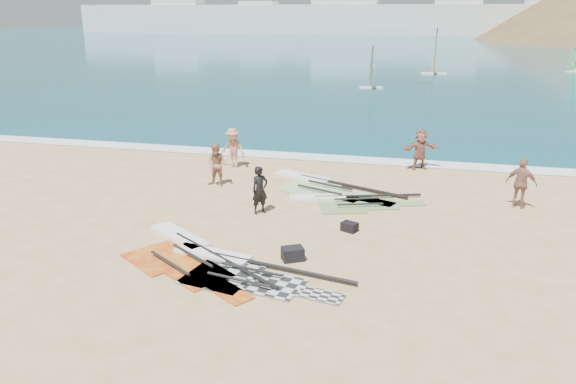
% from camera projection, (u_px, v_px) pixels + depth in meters
% --- Properties ---
extents(ground, '(300.00, 300.00, 0.00)m').
position_uv_depth(ground, '(280.00, 277.00, 14.56)').
color(ground, '#D6AF7D').
rests_on(ground, ground).
extents(sea, '(300.00, 240.00, 0.06)m').
position_uv_depth(sea, '(415.00, 38.00, 136.52)').
color(sea, '#0B4152').
rests_on(sea, ground).
extents(surf_line, '(300.00, 1.20, 0.04)m').
position_uv_depth(surf_line, '(347.00, 160.00, 25.93)').
color(surf_line, white).
rests_on(surf_line, ground).
extents(far_town, '(160.00, 8.00, 12.00)m').
position_uv_depth(far_town, '(360.00, 18.00, 155.30)').
color(far_town, white).
rests_on(far_town, ground).
extents(rig_grey, '(5.36, 2.62, 0.20)m').
position_uv_depth(rig_grey, '(238.00, 269.00, 14.91)').
color(rig_grey, black).
rests_on(rig_grey, ground).
extents(rig_green, '(5.59, 3.70, 0.20)m').
position_uv_depth(rig_green, '(321.00, 185.00, 22.02)').
color(rig_green, '#65A825').
rests_on(rig_green, ground).
extents(rig_orange, '(4.95, 2.77, 0.19)m').
position_uv_depth(rig_orange, '(345.00, 201.00, 20.17)').
color(rig_orange, orange).
rests_on(rig_orange, ground).
extents(rig_red, '(4.99, 4.50, 0.20)m').
position_uv_depth(rig_red, '(186.00, 253.00, 15.88)').
color(rig_red, '#B80A0F').
rests_on(rig_red, ground).
extents(gear_bag_near, '(0.72, 0.65, 0.37)m').
position_uv_depth(gear_bag_near, '(293.00, 254.00, 15.50)').
color(gear_bag_near, black).
rests_on(gear_bag_near, ground).
extents(gear_bag_far, '(0.58, 0.52, 0.29)m').
position_uv_depth(gear_bag_far, '(349.00, 227.00, 17.53)').
color(gear_bag_far, black).
rests_on(gear_bag_far, ground).
extents(person_wetsuit, '(0.70, 0.70, 1.64)m').
position_uv_depth(person_wetsuit, '(260.00, 190.00, 18.89)').
color(person_wetsuit, black).
rests_on(person_wetsuit, ground).
extents(beachgoer_left, '(0.88, 0.72, 1.68)m').
position_uv_depth(beachgoer_left, '(217.00, 165.00, 21.89)').
color(beachgoer_left, '#A26E51').
rests_on(beachgoer_left, ground).
extents(beachgoer_mid, '(1.23, 0.85, 1.75)m').
position_uv_depth(beachgoer_mid, '(233.00, 148.00, 24.44)').
color(beachgoer_mid, '#B3735C').
rests_on(beachgoer_mid, ground).
extents(beachgoer_back, '(1.13, 0.81, 1.79)m').
position_uv_depth(beachgoer_back, '(521.00, 183.00, 19.39)').
color(beachgoer_back, '#986653').
rests_on(beachgoer_back, ground).
extents(beachgoer_right, '(1.70, 1.15, 1.76)m').
position_uv_depth(beachgoer_right, '(420.00, 149.00, 24.18)').
color(beachgoer_right, '#995B4A').
rests_on(beachgoer_right, ground).
extents(windsurfer_left, '(2.14, 2.47, 3.76)m').
position_uv_depth(windsurfer_left, '(371.00, 75.00, 49.11)').
color(windsurfer_left, white).
rests_on(windsurfer_left, ground).
extents(windsurfer_centre, '(2.68, 3.28, 4.89)m').
position_uv_depth(windsurfer_centre, '(435.00, 61.00, 59.85)').
color(windsurfer_centre, white).
rests_on(windsurfer_centre, ground).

